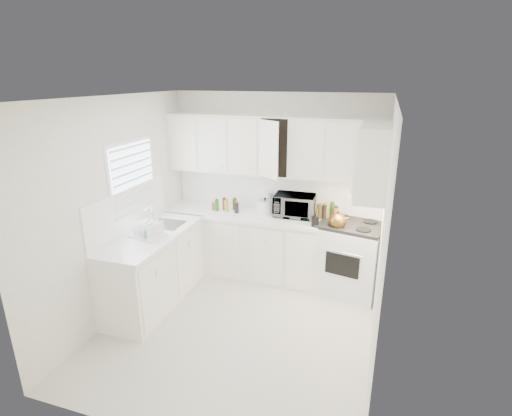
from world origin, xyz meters
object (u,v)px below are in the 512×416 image
at_px(stove, 351,248).
at_px(rice_cooker, 265,206).
at_px(tea_kettle, 338,220).
at_px(microwave, 295,203).
at_px(utensil_crock, 315,215).
at_px(dish_rack, 148,228).

height_order(stove, rice_cooker, stove).
bearing_deg(stove, tea_kettle, -126.36).
distance_m(microwave, rice_cooker, 0.42).
bearing_deg(utensil_crock, rice_cooker, 159.62).
xyz_separation_m(tea_kettle, dish_rack, (-2.15, -0.99, -0.01)).
distance_m(stove, rice_cooker, 1.30).
bearing_deg(dish_rack, utensil_crock, 39.53).
distance_m(rice_cooker, dish_rack, 1.67).
relative_size(rice_cooker, dish_rack, 0.60).
distance_m(stove, tea_kettle, 0.50).
bearing_deg(microwave, tea_kettle, -27.05).
height_order(rice_cooker, utensil_crock, utensil_crock).
bearing_deg(stove, dish_rack, -141.73).
distance_m(microwave, utensil_crock, 0.46).
bearing_deg(dish_rack, microwave, 52.12).
distance_m(stove, microwave, 0.96).
relative_size(microwave, rice_cooker, 2.38).
height_order(stove, microwave, microwave).
bearing_deg(rice_cooker, dish_rack, -144.04).
relative_size(stove, utensil_crock, 3.88).
bearing_deg(dish_rack, tea_kettle, 36.83).
bearing_deg(microwave, rice_cooker, -178.82).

